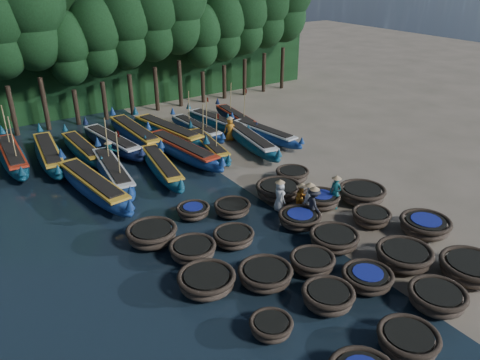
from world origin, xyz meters
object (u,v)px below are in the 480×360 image
coracle_19 (362,194)px  long_boat_2 (93,186)px  long_boat_6 (208,146)px  coracle_22 (232,208)px  coracle_9 (425,226)px  fisherman_4 (309,199)px  coracle_6 (328,297)px  long_boat_16 (216,122)px  long_boat_5 (182,150)px  coracle_4 (471,268)px  coracle_17 (300,219)px  coracle_8 (404,256)px  coracle_24 (292,175)px  coracle_7 (367,278)px  fisherman_2 (302,197)px  long_boat_15 (196,128)px  fisherman_1 (335,191)px  long_boat_10 (49,154)px  fisherman_5 (109,153)px  coracle_12 (312,262)px  coracle_5 (271,327)px  coracle_2 (408,341)px  long_boat_4 (162,167)px  coracle_3 (437,298)px  coracle_15 (193,250)px  coracle_23 (279,190)px  coracle_14 (371,217)px  coracle_16 (234,237)px  fisherman_0 (280,195)px  long_boat_8 (264,133)px  long_boat_9 (12,156)px  coracle_13 (334,239)px  long_boat_14 (168,132)px  coracle_21 (193,211)px  long_boat_11 (83,149)px  long_boat_17 (236,118)px  coracle_20 (152,234)px  coracle_18 (321,200)px  long_boat_12 (112,142)px  fisherman_6 (230,128)px  coracle_11 (265,275)px

coracle_19 → long_boat_2: size_ratio=0.34×
long_boat_6 → coracle_22: bearing=-103.2°
coracle_9 → fisherman_4: (-3.36, 4.56, 0.45)m
coracle_6 → long_boat_16: long_boat_16 is taller
coracle_22 → long_boat_5: (1.34, 8.16, 0.21)m
coracle_4 → coracle_17: 7.82m
coracle_8 → coracle_24: 9.36m
coracle_7 → fisherman_2: size_ratio=1.23×
coracle_17 → fisherman_2: size_ratio=1.26×
long_boat_15 → fisherman_1: size_ratio=3.69×
coracle_6 → long_boat_10: size_ratio=0.24×
fisherman_5 → long_boat_6: bearing=-179.6°
coracle_12 → long_boat_5: long_boat_5 is taller
coracle_5 → fisherman_2: 9.25m
coracle_2 → long_boat_4: size_ratio=0.31×
coracle_12 → coracle_9: bearing=-7.0°
coracle_3 → coracle_15: size_ratio=1.05×
coracle_9 → long_boat_15: bearing=97.1°
coracle_23 → long_boat_15: 11.64m
coracle_12 → coracle_14: size_ratio=0.93×
coracle_7 → coracle_16: coracle_7 is taller
coracle_19 → fisherman_0: (-4.37, 1.69, 0.43)m
coracle_2 → fisherman_2: (3.38, 9.45, 0.38)m
long_boat_6 → coracle_12: bearing=-93.6°
coracle_7 → fisherman_1: (3.58, 5.56, 0.58)m
long_boat_8 → long_boat_9: size_ratio=0.88×
coracle_16 → long_boat_16: size_ratio=0.25×
long_boat_4 → long_boat_2: bearing=-165.9°
coracle_13 → long_boat_8: bearing=66.5°
coracle_2 → long_boat_14: long_boat_14 is taller
coracle_21 → coracle_24: bearing=4.2°
coracle_15 → long_boat_11: (-0.45, 14.52, 0.09)m
coracle_16 → long_boat_17: bearing=56.4°
coracle_15 → long_boat_8: long_boat_8 is taller
coracle_20 → long_boat_14: size_ratio=0.27×
coracle_3 → long_boat_9: (-10.75, 23.68, 0.12)m
coracle_6 → coracle_12: size_ratio=1.01×
long_boat_2 → long_boat_8: 13.31m
coracle_4 → coracle_9: 3.49m
coracle_16 → long_boat_8: bearing=47.7°
coracle_21 → fisherman_2: bearing=-26.7°
long_boat_5 → long_boat_8: bearing=-9.1°
coracle_18 → fisherman_2: fisherman_2 is taller
long_boat_15 → fisherman_1: 14.13m
coracle_15 → long_boat_12: 14.63m
coracle_16 → long_boat_11: long_boat_11 is taller
long_boat_11 → coracle_6: bearing=-83.1°
fisherman_6 → fisherman_5: bearing=19.2°
coracle_5 → fisherman_6: (9.35, 17.25, 0.56)m
coracle_3 → coracle_11: (-4.54, 4.79, -0.03)m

